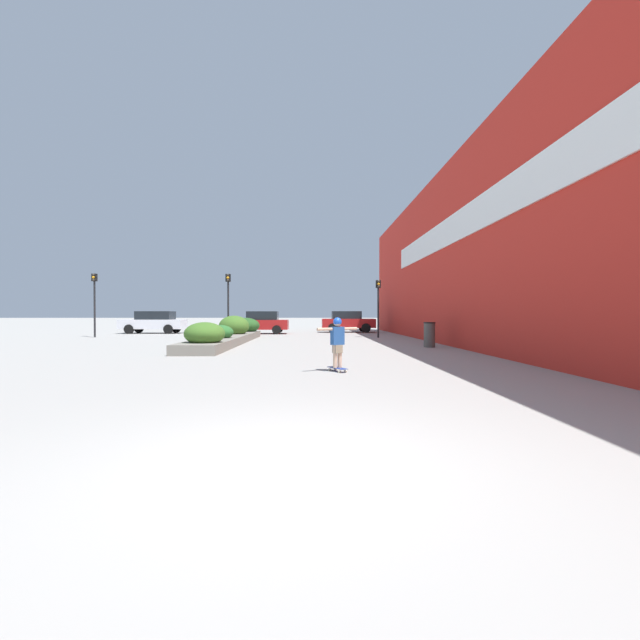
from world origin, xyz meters
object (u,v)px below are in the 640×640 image
Objects in this scene: traffic_light_right at (378,298)px; traffic_light_far_left at (94,294)px; car_rightmost at (348,321)px; car_center_right at (475,323)px; traffic_light_left at (228,295)px; trash_bin at (429,335)px; skateboarder at (337,337)px; car_leftmost at (261,322)px; car_center_left at (154,322)px; skateboard at (337,369)px.

traffic_light_far_left is at bearing 177.46° from traffic_light_right.
car_rightmost is 7.59m from traffic_light_right.
car_center_right is 1.17× the size of traffic_light_left.
car_center_right is at bearing 34.93° from traffic_light_right.
traffic_light_far_left is at bearing 177.03° from traffic_light_left.
trash_bin is 7.52m from traffic_light_right.
skateboarder is 15.13m from traffic_light_right.
car_leftmost reaches higher than skateboarder.
car_leftmost is 15.34m from car_center_right.
car_center_left is (-11.94, 20.61, -0.00)m from skateboarder.
traffic_light_right is at bearing -2.54° from traffic_light_far_left.
car_rightmost reaches higher than skateboard.
traffic_light_left reaches higher than skateboarder.
traffic_light_right reaches higher than car_rightmost.
traffic_light_left is at bearing 80.29° from skateboarder.
skateboard is 16.20m from traffic_light_left.
car_center_right is at bearing 10.89° from traffic_light_far_left.
traffic_light_right reaches higher than car_center_left.
trash_bin is 14.49m from car_center_right.
car_rightmost is at bearing -84.16° from car_center_left.
car_center_left is 8.66m from traffic_light_left.
skateboard is at bearing -28.97° from car_center_right.
car_center_right is 25.27m from traffic_light_far_left.
car_center_right is (11.19, 20.20, 0.65)m from skateboard.
trash_bin is 0.28× the size of traffic_light_left.
traffic_light_far_left reaches higher than skateboard.
car_center_left reaches higher than trash_bin.
skateboarder is 23.82m from car_center_left.
traffic_light_left is (-7.67, -7.02, 1.69)m from car_rightmost.
skateboard is at bearing -149.90° from car_center_left.
car_leftmost is (-8.46, 12.31, 0.28)m from trash_bin.
traffic_light_right is at bearing -111.21° from car_center_left.
skateboarder is at bearing -69.75° from traffic_light_left.
skateboarder is 22.15m from car_rightmost.
traffic_light_left is at bearing 163.62° from car_leftmost.
traffic_light_far_left is at bearing 101.34° from skateboarder.
car_center_left reaches higher than car_leftmost.
car_center_left is 5.69m from traffic_light_far_left.
traffic_light_far_left reaches higher than traffic_light_left.
car_center_right is at bearing 78.48° from car_rightmost.
car_leftmost is at bearing -96.21° from car_center_left.
car_center_right is 9.75m from traffic_light_right.
car_center_right is 1.10× the size of car_rightmost.
car_center_left is 1.16× the size of traffic_light_far_left.
traffic_light_far_left is at bearing 162.58° from car_center_left.
car_rightmost is 1.05× the size of traffic_light_far_left.
trash_bin is 14.93m from car_leftmost.
traffic_light_left is (-5.54, 15.03, 2.46)m from skateboard.
traffic_light_left is 8.03m from traffic_light_far_left.
car_rightmost is 17.11m from traffic_light_far_left.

